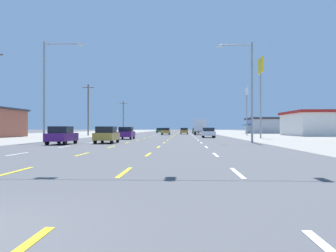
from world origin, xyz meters
TOP-DOWN VIEW (x-y plane):
  - ground_plane at (0.00, 66.00)m, footprint 572.00×572.00m
  - lot_apron_left at (-24.75, 66.00)m, footprint 28.00×440.00m
  - lot_apron_right at (24.75, 66.00)m, footprint 28.00×440.00m
  - lane_markings at (0.00, 104.50)m, footprint 10.64×227.60m
  - signal_span_wire at (0.21, 9.89)m, footprint 27.76×0.53m
  - hatchback_far_left_nearest at (-6.82, 25.84)m, footprint 1.72×3.90m
  - hatchback_inner_left_near at (-3.47, 28.28)m, footprint 1.72×3.90m
  - hatchback_inner_left_mid at (-3.60, 40.23)m, footprint 1.72×3.90m
  - sedan_far_right_midfar at (7.20, 48.37)m, footprint 1.80×4.50m
  - sedan_center_turn_far at (-0.21, 71.16)m, footprint 1.80×4.50m
  - box_truck_far_right_farther at (7.03, 71.69)m, footprint 2.40×7.20m
  - sedan_inner_right_farthest at (3.68, 77.99)m, footprint 1.80×4.50m
  - sedan_far_right_distant_a at (6.76, 90.75)m, footprint 1.80×4.50m
  - sedan_inner_left_distant_b at (-3.63, 101.86)m, footprint 1.80×4.50m
  - storefront_right_row_1 at (28.33, 62.98)m, footprint 10.62×14.63m
  - storefront_right_row_2 at (26.44, 93.48)m, footprint 11.90×12.61m
  - pole_sign_right_row_1 at (14.33, 46.10)m, footprint 0.24×2.74m
  - pole_sign_right_row_2 at (15.85, 65.81)m, footprint 0.24×1.91m
  - streetlight_left_row_0 at (-9.76, 30.35)m, footprint 4.00×0.26m
  - streetlight_right_row_0 at (9.83, 30.35)m, footprint 3.48×0.26m
  - utility_pole_left_row_1 at (-14.67, 63.17)m, footprint 2.20×0.26m
  - utility_pole_left_row_2 at (-14.47, 101.46)m, footprint 2.20×0.26m

SIDE VIEW (x-z plane):
  - ground_plane at x=0.00m, z-range 0.00..0.00m
  - lot_apron_left at x=-24.75m, z-range 0.00..0.01m
  - lot_apron_right at x=24.75m, z-range 0.00..0.01m
  - lane_markings at x=0.00m, z-range 0.00..0.01m
  - sedan_far_right_midfar at x=7.20m, z-range 0.03..1.49m
  - sedan_center_turn_far at x=-0.21m, z-range 0.03..1.49m
  - sedan_inner_right_farthest at x=3.68m, z-range 0.03..1.49m
  - sedan_far_right_distant_a at x=6.76m, z-range 0.03..1.49m
  - sedan_inner_left_distant_b at x=-3.63m, z-range 0.03..1.49m
  - hatchback_far_left_nearest at x=-6.82m, z-range 0.01..1.55m
  - hatchback_inner_left_near at x=-3.47m, z-range 0.01..1.55m
  - hatchback_inner_left_mid at x=-3.60m, z-range 0.01..1.55m
  - box_truck_far_right_farther at x=7.03m, z-range 0.22..3.45m
  - storefront_right_row_2 at x=26.44m, z-range 0.03..4.25m
  - storefront_right_row_1 at x=28.33m, z-range 0.02..4.54m
  - utility_pole_left_row_2 at x=-14.47m, z-range 0.19..9.59m
  - utility_pole_left_row_1 at x=-14.67m, z-range 0.20..9.96m
  - streetlight_right_row_0 at x=9.83m, z-range 0.69..10.34m
  - signal_span_wire at x=0.21m, z-range 0.65..10.42m
  - streetlight_left_row_0 at x=-9.76m, z-range 0.76..10.69m
  - pole_sign_right_row_2 at x=15.85m, z-range 2.19..11.51m
  - pole_sign_right_row_1 at x=14.33m, z-range 3.18..14.34m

